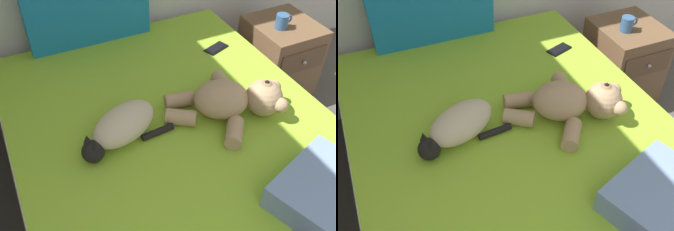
# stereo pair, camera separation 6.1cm
# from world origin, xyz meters

# --- Properties ---
(bed) EXTENTS (1.54, 2.01, 0.55)m
(bed) POSITION_xyz_m (0.94, 2.66, 0.27)
(bed) COLOR brown
(bed) RESTS_ON ground_plane
(patterned_cushion) EXTENTS (0.73, 0.12, 0.45)m
(patterned_cushion) POSITION_xyz_m (0.82, 3.58, 0.77)
(patterned_cushion) COLOR #1972AD
(patterned_cushion) RESTS_ON bed
(cat) EXTENTS (0.44, 0.31, 0.15)m
(cat) POSITION_xyz_m (0.69, 2.70, 0.62)
(cat) COLOR #C6B293
(cat) RESTS_ON bed
(teddy_bear) EXTENTS (0.59, 0.49, 0.19)m
(teddy_bear) POSITION_xyz_m (1.23, 2.64, 0.63)
(teddy_bear) COLOR tan
(teddy_bear) RESTS_ON bed
(cell_phone) EXTENTS (0.16, 0.12, 0.01)m
(cell_phone) POSITION_xyz_m (1.46, 3.17, 0.56)
(cell_phone) COLOR black
(cell_phone) RESTS_ON bed
(throw_pillow) EXTENTS (0.47, 0.40, 0.11)m
(throw_pillow) POSITION_xyz_m (1.27, 2.06, 0.61)
(throw_pillow) COLOR #728CB7
(throw_pillow) RESTS_ON bed
(nightstand) EXTENTS (0.41, 0.48, 0.55)m
(nightstand) POSITION_xyz_m (2.03, 3.23, 0.28)
(nightstand) COLOR brown
(nightstand) RESTS_ON ground_plane
(mug) EXTENTS (0.12, 0.08, 0.09)m
(mug) POSITION_xyz_m (1.96, 3.20, 0.60)
(mug) COLOR #33598C
(mug) RESTS_ON nightstand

